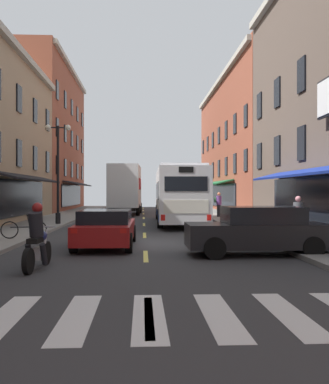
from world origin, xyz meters
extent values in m
cube|color=#333335|center=(0.00, 0.00, -0.05)|extent=(34.80, 80.00, 0.10)
cube|color=#DBCC4C|center=(0.00, -10.00, 0.00)|extent=(0.14, 2.40, 0.01)
cube|color=#DBCC4C|center=(0.00, -3.50, 0.00)|extent=(0.14, 2.40, 0.01)
cube|color=#DBCC4C|center=(0.00, 3.00, 0.00)|extent=(0.14, 2.40, 0.01)
cube|color=#DBCC4C|center=(0.00, 9.50, 0.00)|extent=(0.14, 2.40, 0.01)
cube|color=#DBCC4C|center=(0.00, 16.00, 0.00)|extent=(0.14, 2.40, 0.01)
cube|color=#DBCC4C|center=(0.00, 22.50, 0.00)|extent=(0.14, 2.40, 0.01)
cube|color=#DBCC4C|center=(0.00, 29.00, 0.00)|extent=(0.14, 2.40, 0.01)
cube|color=#DBCC4C|center=(0.00, 35.50, 0.00)|extent=(0.14, 2.40, 0.01)
cube|color=silver|center=(-2.20, -10.00, 0.00)|extent=(0.50, 2.80, 0.01)
cube|color=silver|center=(-1.10, -10.00, 0.00)|extent=(0.50, 2.80, 0.01)
cube|color=silver|center=(0.00, -10.00, 0.00)|extent=(0.50, 2.80, 0.01)
cube|color=silver|center=(1.10, -10.00, 0.00)|extent=(0.50, 2.80, 0.01)
cube|color=silver|center=(2.20, -10.00, 0.00)|extent=(0.50, 2.80, 0.01)
cube|color=gray|center=(5.90, 0.00, 0.07)|extent=(3.00, 80.00, 0.14)
cube|color=#B2AD9E|center=(-7.30, 10.00, 10.20)|extent=(0.44, 19.40, 0.40)
cube|color=black|center=(-7.36, 10.00, 1.55)|extent=(0.10, 12.00, 2.10)
cube|color=black|center=(-6.65, 10.00, 2.75)|extent=(1.38, 11.20, 0.44)
cube|color=black|center=(-7.36, 10.00, 4.20)|extent=(0.10, 1.00, 1.60)
cube|color=black|center=(-7.36, 14.00, 4.20)|extent=(0.10, 1.00, 1.60)
cube|color=black|center=(-7.36, 18.00, 4.20)|extent=(0.10, 1.00, 1.60)
cube|color=black|center=(-7.36, 10.00, 7.40)|extent=(0.10, 1.00, 1.60)
cube|color=black|center=(-7.36, 14.00, 7.40)|extent=(0.10, 1.00, 1.60)
cube|color=black|center=(-7.36, 18.00, 7.40)|extent=(0.10, 1.00, 1.60)
cube|color=brown|center=(-11.40, 30.00, 7.33)|extent=(8.00, 19.90, 14.65)
cube|color=#B2AD9E|center=(-7.30, 30.00, 14.30)|extent=(0.44, 19.40, 0.40)
cube|color=black|center=(-7.36, 30.00, 1.55)|extent=(0.10, 12.00, 2.10)
cube|color=black|center=(-6.65, 30.00, 2.75)|extent=(1.38, 11.20, 0.44)
cube|color=black|center=(-7.36, 22.00, 4.20)|extent=(0.10, 1.00, 1.60)
cube|color=black|center=(-7.36, 26.00, 4.20)|extent=(0.10, 1.00, 1.60)
cube|color=black|center=(-7.36, 30.00, 4.20)|extent=(0.10, 1.00, 1.60)
cube|color=black|center=(-7.36, 34.00, 4.20)|extent=(0.10, 1.00, 1.60)
cube|color=black|center=(-7.36, 38.00, 4.20)|extent=(0.10, 1.00, 1.60)
cube|color=black|center=(-7.36, 22.00, 7.40)|extent=(0.10, 1.00, 1.60)
cube|color=black|center=(-7.36, 26.00, 7.40)|extent=(0.10, 1.00, 1.60)
cube|color=black|center=(-7.36, 30.00, 7.40)|extent=(0.10, 1.00, 1.60)
cube|color=black|center=(-7.36, 34.00, 7.40)|extent=(0.10, 1.00, 1.60)
cube|color=black|center=(-7.36, 38.00, 7.40)|extent=(0.10, 1.00, 1.60)
cube|color=black|center=(-7.36, 22.00, 10.60)|extent=(0.10, 1.00, 1.60)
cube|color=black|center=(-7.36, 26.00, 10.60)|extent=(0.10, 1.00, 1.60)
cube|color=black|center=(-7.36, 30.00, 10.60)|extent=(0.10, 1.00, 1.60)
cube|color=black|center=(-7.36, 34.00, 10.60)|extent=(0.10, 1.00, 1.60)
cube|color=black|center=(-7.36, 38.00, 10.60)|extent=(0.10, 1.00, 1.60)
cube|color=navy|center=(6.65, 0.00, 2.75)|extent=(1.38, 14.93, 0.44)
cube|color=black|center=(7.36, 3.81, 4.20)|extent=(0.10, 1.00, 1.60)
cube|color=black|center=(7.36, 7.62, 4.20)|extent=(0.10, 1.00, 1.60)
cube|color=black|center=(7.36, 11.43, 4.20)|extent=(0.10, 1.00, 1.60)
cube|color=black|center=(7.36, 3.81, 7.40)|extent=(0.10, 1.00, 1.60)
cube|color=black|center=(7.36, 7.62, 7.40)|extent=(0.10, 1.00, 1.60)
cube|color=black|center=(7.36, 11.43, 7.40)|extent=(0.10, 1.00, 1.60)
cube|color=brown|center=(11.40, 26.67, 6.45)|extent=(8.00, 26.57, 12.89)
cube|color=#B2AD9E|center=(7.30, 26.67, 12.54)|extent=(0.44, 26.07, 0.40)
cube|color=black|center=(7.36, 26.67, 1.55)|extent=(0.10, 16.00, 2.10)
cube|color=#1E6638|center=(6.65, 26.67, 2.75)|extent=(1.38, 14.93, 0.44)
cube|color=black|center=(7.36, 15.24, 4.20)|extent=(0.10, 1.00, 1.60)
cube|color=black|center=(7.36, 19.05, 4.20)|extent=(0.10, 1.00, 1.60)
cube|color=black|center=(7.36, 22.86, 4.20)|extent=(0.10, 1.00, 1.60)
cube|color=black|center=(7.36, 26.67, 4.20)|extent=(0.10, 1.00, 1.60)
cube|color=black|center=(7.36, 30.48, 4.20)|extent=(0.10, 1.00, 1.60)
cube|color=black|center=(7.36, 34.29, 4.20)|extent=(0.10, 1.00, 1.60)
cube|color=black|center=(7.36, 38.10, 4.20)|extent=(0.10, 1.00, 1.60)
cube|color=black|center=(7.36, 15.24, 7.40)|extent=(0.10, 1.00, 1.60)
cube|color=black|center=(7.36, 19.05, 7.40)|extent=(0.10, 1.00, 1.60)
cube|color=black|center=(7.36, 22.86, 7.40)|extent=(0.10, 1.00, 1.60)
cube|color=black|center=(7.36, 26.67, 7.40)|extent=(0.10, 1.00, 1.60)
cube|color=black|center=(7.36, 30.48, 7.40)|extent=(0.10, 1.00, 1.60)
cube|color=black|center=(7.36, 34.29, 7.40)|extent=(0.10, 1.00, 1.60)
cube|color=black|center=(7.36, 38.10, 7.40)|extent=(0.10, 1.00, 1.60)
cube|color=silver|center=(2.09, 10.34, 1.77)|extent=(2.78, 12.09, 2.85)
cube|color=silver|center=(2.09, 10.34, 3.26)|extent=(2.56, 10.89, 0.16)
cube|color=black|center=(2.09, 10.64, 1.98)|extent=(2.77, 9.69, 0.96)
cube|color=#193899|center=(2.09, 10.34, 0.60)|extent=(2.80, 11.69, 0.36)
cube|color=black|center=(2.20, 16.32, 1.98)|extent=(2.25, 0.16, 1.10)
cube|color=black|center=(1.97, 4.36, 2.30)|extent=(2.05, 0.16, 0.70)
cube|color=silver|center=(1.97, 4.35, 1.22)|extent=(2.15, 0.14, 0.64)
cube|color=black|center=(1.97, 4.35, 2.98)|extent=(0.70, 0.11, 0.28)
cube|color=red|center=(0.88, 4.36, 0.70)|extent=(0.20, 0.08, 0.28)
cube|color=red|center=(3.07, 4.32, 0.70)|extent=(0.20, 0.08, 0.28)
cylinder|color=black|center=(0.99, 14.38, 0.50)|extent=(0.32, 1.01, 1.00)
cylinder|color=black|center=(3.34, 14.34, 0.50)|extent=(0.32, 1.01, 1.00)
cylinder|color=black|center=(0.85, 6.84, 0.50)|extent=(0.32, 1.01, 1.00)
cylinder|color=black|center=(3.20, 6.80, 0.50)|extent=(0.32, 1.01, 1.00)
cube|color=black|center=(-1.39, 24.03, 1.55)|extent=(2.37, 2.17, 2.40)
cube|color=black|center=(-1.35, 25.03, 2.40)|extent=(2.00, 0.17, 0.80)
cube|color=silver|center=(-1.52, 20.06, 2.38)|extent=(2.59, 5.91, 3.36)
cube|color=maroon|center=(-0.30, 20.02, 2.55)|extent=(0.17, 3.50, 0.90)
cube|color=black|center=(-1.48, 21.11, 0.55)|extent=(2.15, 7.59, 0.24)
cylinder|color=black|center=(-2.49, 23.86, 0.45)|extent=(0.31, 0.91, 0.90)
cylinder|color=black|center=(-0.29, 23.79, 0.45)|extent=(0.31, 0.91, 0.90)
cylinder|color=black|center=(-2.64, 19.22, 0.45)|extent=(0.31, 0.91, 0.90)
cylinder|color=black|center=(-0.44, 19.15, 0.45)|extent=(0.31, 0.91, 0.90)
cube|color=black|center=(3.38, -3.43, 0.60)|extent=(4.27, 1.80, 0.72)
cube|color=black|center=(3.55, -3.43, 1.20)|extent=(2.31, 1.63, 0.54)
cube|color=red|center=(5.48, -2.71, 0.86)|extent=(0.06, 0.20, 0.14)
cylinder|color=black|center=(1.95, -4.27, 0.32)|extent=(0.64, 0.22, 0.64)
cylinder|color=black|center=(1.94, -2.60, 0.32)|extent=(0.64, 0.22, 0.64)
cylinder|color=black|center=(4.81, -4.26, 0.32)|extent=(0.64, 0.22, 0.64)
cylinder|color=black|center=(4.80, -2.58, 0.32)|extent=(0.64, 0.22, 0.64)
cube|color=black|center=(-1.68, 32.89, 0.56)|extent=(1.84, 4.35, 0.63)
cube|color=black|center=(-1.69, 32.72, 1.11)|extent=(1.65, 2.36, 0.53)
cube|color=red|center=(-2.42, 30.76, 0.77)|extent=(0.20, 0.06, 0.14)
cube|color=red|center=(-1.02, 30.74, 0.77)|extent=(0.20, 0.06, 0.14)
cylinder|color=black|center=(-2.49, 34.36, 0.32)|extent=(0.23, 0.64, 0.64)
cylinder|color=black|center=(-0.82, 34.33, 0.32)|extent=(0.23, 0.64, 0.64)
cylinder|color=black|center=(-2.54, 31.45, 0.32)|extent=(0.23, 0.64, 0.64)
cylinder|color=black|center=(-0.88, 31.41, 0.32)|extent=(0.23, 0.64, 0.64)
cube|color=maroon|center=(-1.36, -1.16, 0.55)|extent=(1.91, 4.64, 0.62)
cube|color=black|center=(-1.36, -1.35, 1.06)|extent=(1.71, 2.52, 0.47)
cube|color=red|center=(-2.14, -3.43, 0.76)|extent=(0.20, 0.06, 0.14)
cube|color=red|center=(-0.67, -3.46, 0.76)|extent=(0.20, 0.06, 0.14)
cylinder|color=black|center=(-2.19, 0.45, 0.32)|extent=(0.23, 0.64, 0.64)
cylinder|color=black|center=(-0.47, 0.42, 0.32)|extent=(0.23, 0.64, 0.64)
cylinder|color=black|center=(-2.25, -2.75, 0.32)|extent=(0.23, 0.64, 0.64)
cylinder|color=black|center=(-0.53, -2.78, 0.32)|extent=(0.23, 0.64, 0.64)
cylinder|color=black|center=(-2.64, -4.93, 0.31)|extent=(0.15, 0.63, 0.62)
cylinder|color=black|center=(-2.75, -6.37, 0.31)|extent=(0.17, 0.63, 0.62)
cylinder|color=#B2B2B7|center=(-2.65, -5.05, 0.61)|extent=(0.09, 0.33, 0.68)
ellipsoid|color=navy|center=(-2.68, -5.47, 0.81)|extent=(0.36, 0.58, 0.28)
cube|color=black|center=(-2.71, -5.87, 0.74)|extent=(0.30, 0.58, 0.12)
cube|color=#B2B2B7|center=(-2.70, -5.65, 0.40)|extent=(0.27, 0.42, 0.30)
cylinder|color=#B2B2B7|center=(-2.66, -5.15, 1.02)|extent=(0.62, 0.09, 0.04)
cylinder|color=black|center=(-2.71, -5.80, 1.13)|extent=(0.37, 0.48, 0.66)
sphere|color=maroon|center=(-2.70, -5.69, 1.53)|extent=(0.26, 0.26, 0.26)
cylinder|color=black|center=(-2.88, -5.76, 0.40)|extent=(0.17, 0.37, 0.56)
cylinder|color=black|center=(-2.53, -5.78, 0.40)|extent=(0.17, 0.37, 0.56)
torus|color=black|center=(-5.16, 0.46, 0.47)|extent=(0.66, 0.16, 0.66)
torus|color=black|center=(-4.13, 0.65, 0.47)|extent=(0.66, 0.16, 0.66)
cylinder|color=black|center=(-4.64, 0.55, 0.57)|extent=(0.99, 0.22, 0.04)
cylinder|color=black|center=(-4.47, 0.59, 0.75)|extent=(0.14, 0.06, 0.50)
cube|color=black|center=(-4.45, 0.59, 1.02)|extent=(0.22, 0.15, 0.06)
cylinder|color=black|center=(-5.08, 0.47, 1.02)|extent=(0.12, 0.48, 0.03)
cylinder|color=black|center=(5.35, 14.89, 0.56)|extent=(0.28, 0.28, 0.84)
cylinder|color=#66387F|center=(5.35, 14.89, 1.30)|extent=(0.36, 0.36, 0.65)
sphere|color=#D6744D|center=(5.35, 14.89, 1.76)|extent=(0.23, 0.23, 0.23)
cube|color=#33663F|center=(5.14, 15.00, 1.34)|extent=(0.27, 0.31, 0.36)
cylinder|color=black|center=(5.70, -0.46, 0.53)|extent=(0.28, 0.28, 0.79)
cylinder|color=#4C4C51|center=(5.70, -0.46, 1.23)|extent=(0.36, 0.36, 0.61)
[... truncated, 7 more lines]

